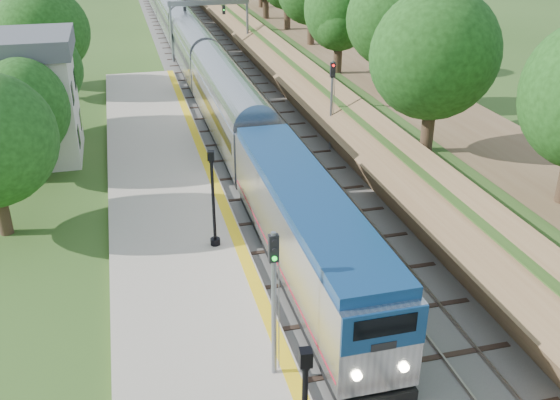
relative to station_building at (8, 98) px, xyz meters
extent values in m
cube|color=#4C4944|center=(16.00, 30.00, -4.03)|extent=(9.50, 170.00, 0.12)
cube|color=gray|center=(13.28, 30.00, -3.89)|extent=(0.08, 170.00, 0.16)
cube|color=gray|center=(14.72, 30.00, -3.89)|extent=(0.08, 170.00, 0.16)
cube|color=gray|center=(17.28, 30.00, -3.89)|extent=(0.08, 170.00, 0.16)
cube|color=gray|center=(18.72, 30.00, -3.89)|extent=(0.08, 170.00, 0.16)
cube|color=#AA9D89|center=(8.80, -14.00, -3.90)|extent=(6.40, 68.00, 0.38)
cube|color=gold|center=(11.65, -14.00, -3.70)|extent=(0.55, 68.00, 0.01)
cube|color=brown|center=(25.50, 30.00, -2.59)|extent=(9.00, 170.00, 3.00)
cube|color=brown|center=(21.60, 30.00, -2.79)|extent=(4.47, 170.00, 4.54)
cylinder|color=#332316|center=(24.00, -20.00, 0.22)|extent=(0.60, 0.60, 2.62)
sphere|color=#16370F|center=(24.00, -20.00, 3.79)|extent=(5.70, 5.70, 5.70)
cylinder|color=#332316|center=(24.00, 30.00, 0.22)|extent=(0.60, 0.60, 2.62)
cube|color=beige|center=(0.00, 0.00, -0.69)|extent=(8.00, 6.00, 6.80)
cube|color=black|center=(4.01, -1.80, -2.29)|extent=(0.05, 1.10, 1.30)
cube|color=black|center=(4.01, 1.80, -2.29)|extent=(0.05, 1.10, 1.30)
cube|color=black|center=(4.01, -1.80, 0.51)|extent=(0.05, 1.10, 1.30)
cube|color=black|center=(4.01, 1.80, 0.51)|extent=(0.05, 1.10, 1.30)
cylinder|color=slate|center=(12.50, 25.00, -0.99)|extent=(0.24, 0.24, 6.20)
cylinder|color=slate|center=(20.50, 25.00, -0.99)|extent=(0.24, 0.24, 6.20)
cube|color=slate|center=(16.50, 25.00, 1.86)|extent=(8.40, 0.25, 0.50)
cube|color=black|center=(14.00, 24.85, 1.11)|extent=(0.30, 0.20, 0.90)
cube|color=black|center=(18.00, 24.85, 1.11)|extent=(0.30, 0.20, 0.90)
cylinder|color=#332316|center=(2.00, -4.00, -2.86)|extent=(0.60, 0.60, 2.45)
sphere|color=#16370F|center=(2.00, -4.00, 0.46)|extent=(5.32, 5.32, 5.32)
cylinder|color=#332316|center=(2.00, 12.00, -2.86)|extent=(0.60, 0.60, 2.45)
sphere|color=#16370F|center=(2.00, 12.00, 0.46)|extent=(5.32, 5.32, 5.32)
cube|color=black|center=(14.00, -18.43, -3.53)|extent=(2.60, 16.26, 0.56)
cube|color=#B7BAC1|center=(14.00, -18.43, -1.65)|extent=(2.82, 16.93, 3.20)
cube|color=navy|center=(14.00, -18.43, 0.16)|extent=(2.71, 16.26, 0.41)
cube|color=navy|center=(14.00, -26.92, -0.75)|extent=(2.79, 0.10, 1.41)
cube|color=black|center=(14.00, -26.96, -0.56)|extent=(2.07, 0.06, 0.71)
cube|color=maroon|center=(14.00, -18.43, -2.73)|extent=(2.84, 16.60, 0.09)
cube|color=#B7BAC1|center=(14.00, 0.05, -1.98)|extent=(2.82, 18.82, 3.67)
cube|color=#B7BAC1|center=(14.00, 19.47, -1.98)|extent=(2.82, 18.82, 3.67)
cube|color=#B7BAC1|center=(14.00, 38.88, -1.98)|extent=(2.82, 18.82, 3.67)
cube|color=black|center=(10.67, -29.59, 1.04)|extent=(0.35, 0.35, 0.45)
cube|color=silver|center=(10.67, -29.59, 1.04)|extent=(0.25, 0.25, 0.33)
cylinder|color=black|center=(10.54, -15.15, -3.55)|extent=(0.47, 0.47, 0.32)
cylinder|color=black|center=(10.54, -15.15, -1.46)|extent=(0.15, 0.15, 4.18)
cube|color=black|center=(10.54, -15.15, 0.85)|extent=(0.36, 0.36, 0.43)
cube|color=silver|center=(10.54, -15.15, 0.85)|extent=(0.26, 0.26, 0.32)
cylinder|color=slate|center=(11.10, -24.57, -0.95)|extent=(0.17, 0.17, 5.53)
cube|color=black|center=(11.10, -24.57, 1.25)|extent=(0.32, 0.21, 0.95)
cylinder|color=#0CE526|center=(11.10, -24.69, 1.25)|extent=(0.15, 0.06, 0.15)
cylinder|color=slate|center=(20.20, -3.57, -1.00)|extent=(0.17, 0.17, 5.95)
cube|color=black|center=(20.20, -3.57, 1.40)|extent=(0.33, 0.21, 0.96)
cylinder|color=#FF0C0C|center=(20.20, -3.69, 1.40)|extent=(0.15, 0.06, 0.15)
camera|label=1|loc=(7.06, -41.09, 11.03)|focal=40.00mm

